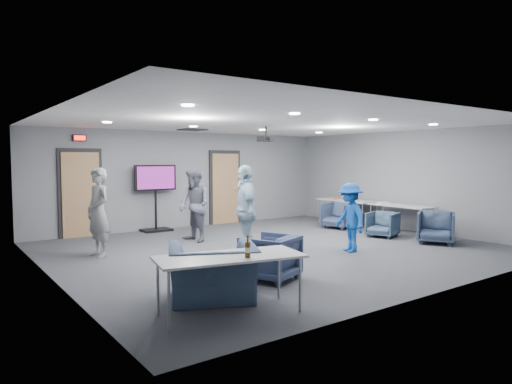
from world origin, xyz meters
TOP-DOWN VIEW (x-y plane):
  - floor at (0.00, 0.00)m, footprint 9.00×9.00m
  - ceiling at (0.00, 0.00)m, footprint 9.00×9.00m
  - wall_back at (0.00, 4.00)m, footprint 9.00×0.02m
  - wall_front at (0.00, -4.00)m, footprint 9.00×0.02m
  - wall_left at (-4.50, 0.00)m, footprint 0.02×8.00m
  - wall_right at (4.50, 0.00)m, footprint 0.02×8.00m
  - door_left at (-3.00, 3.95)m, footprint 1.06×0.17m
  - door_right at (1.20, 3.95)m, footprint 1.06×0.17m
  - exit_sign at (-3.00, 3.93)m, footprint 0.32×0.08m
  - hvac_diffuser at (-0.50, 2.80)m, footprint 0.60×0.60m
  - downlights at (0.00, 0.00)m, footprint 6.18×3.78m
  - person_a at (-3.35, 1.37)m, footprint 0.53×0.71m
  - person_b at (-1.05, 1.70)m, footprint 0.74×0.90m
  - person_c at (-1.01, -0.35)m, footprint 0.82×1.15m
  - person_d at (1.04, -1.21)m, footprint 0.76×1.04m
  - chair_right_a at (3.25, 1.25)m, footprint 0.93×0.92m
  - chair_right_b at (3.07, -0.43)m, footprint 0.86×0.84m
  - chair_right_c at (3.35, -1.71)m, footprint 1.09×1.08m
  - chair_front_a at (-1.68, -2.01)m, footprint 1.02×1.03m
  - chair_front_b at (-2.96, -2.40)m, footprint 1.49×1.42m
  - table_right_a at (4.00, 1.62)m, footprint 0.78×1.87m
  - table_right_b at (4.00, -0.28)m, footprint 0.71×1.71m
  - table_front_left at (-3.07, -3.00)m, footprint 1.94×1.12m
  - bottle_front at (-2.95, -3.22)m, footprint 0.07×0.07m
  - bottle_right at (3.95, 1.72)m, footprint 0.07×0.07m
  - snack_box at (4.04, 2.13)m, footprint 0.19×0.14m
  - wrapper at (3.84, 0.17)m, footprint 0.30×0.25m
  - tv_stand at (-1.12, 3.75)m, footprint 1.16×0.55m
  - projector at (0.36, 0.80)m, footprint 0.33×0.32m

SIDE VIEW (x-z plane):
  - floor at x=0.00m, z-range 0.00..0.00m
  - chair_right_b at x=3.07m, z-range 0.00..0.63m
  - chair_right_a at x=3.25m, z-range 0.00..0.71m
  - chair_front_a at x=-1.68m, z-range 0.00..0.73m
  - chair_right_c at x=3.35m, z-range 0.00..0.73m
  - chair_front_b at x=-2.96m, z-range 0.00..0.76m
  - table_right_b at x=4.00m, z-range 0.32..1.05m
  - table_front_left at x=-3.07m, z-range 0.32..1.05m
  - table_right_a at x=4.00m, z-range 0.32..1.05m
  - person_d at x=1.04m, z-range 0.00..1.44m
  - snack_box at x=4.04m, z-range 0.73..0.77m
  - wrapper at x=3.84m, z-range 0.73..0.79m
  - bottle_front at x=-2.95m, z-range 0.69..0.96m
  - bottle_right at x=3.95m, z-range 0.69..0.97m
  - person_b at x=-1.05m, z-range 0.00..1.71m
  - person_a at x=-3.35m, z-range 0.00..1.76m
  - person_c at x=-1.01m, z-range 0.00..1.81m
  - tv_stand at x=-1.12m, z-range 0.12..1.90m
  - door_left at x=-3.00m, z-range -0.05..2.19m
  - door_right at x=1.20m, z-range -0.05..2.19m
  - wall_back at x=0.00m, z-range 0.00..2.70m
  - wall_front at x=0.00m, z-range 0.00..2.70m
  - wall_left at x=-4.50m, z-range 0.00..2.70m
  - wall_right at x=4.50m, z-range 0.00..2.70m
  - projector at x=0.36m, z-range 2.23..2.58m
  - exit_sign at x=-3.00m, z-range 2.37..2.53m
  - downlights at x=0.00m, z-range 2.67..2.69m
  - hvac_diffuser at x=-0.50m, z-range 2.67..2.70m
  - ceiling at x=0.00m, z-range 2.70..2.70m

